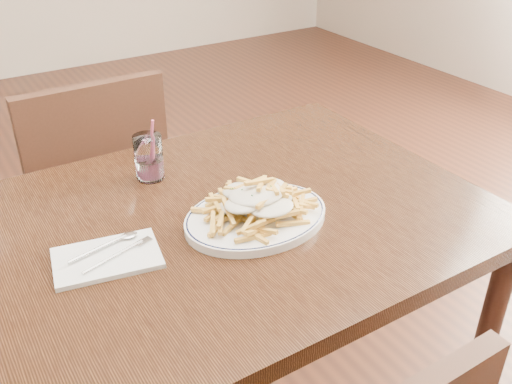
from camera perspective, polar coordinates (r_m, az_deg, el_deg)
table at (r=1.22m, az=-5.32°, el=-5.93°), size 1.20×0.80×0.75m
chair_far at (r=1.83m, az=-15.74°, el=-0.16°), size 0.41×0.41×0.88m
fries_plate at (r=1.17m, az=-0.00°, el=-2.52°), size 0.36×0.32×0.02m
loaded_fries at (r=1.14m, az=-0.00°, el=-0.66°), size 0.22×0.17×0.07m
napkin at (r=1.10m, az=-14.68°, el=-6.40°), size 0.21×0.16×0.01m
cutlery at (r=1.10m, az=-14.83°, el=-5.96°), size 0.17×0.10×0.01m
water_glass at (r=1.33m, az=-10.64°, el=3.17°), size 0.07×0.07×0.14m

